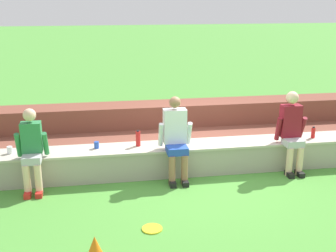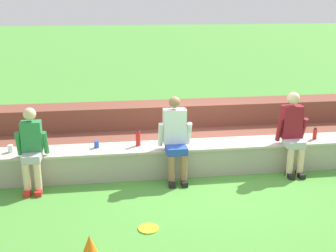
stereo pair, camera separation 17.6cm
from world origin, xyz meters
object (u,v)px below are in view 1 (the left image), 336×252
Objects in this scene: plastic_cup_left_end at (10,150)px; plastic_cup_middle at (97,145)px; water_bottle_mid_left at (313,133)px; person_center at (292,130)px; person_left_of_center at (176,137)px; water_bottle_mid_right at (138,139)px; sports_cone at (95,248)px; person_far_left at (32,149)px; frisbee at (152,229)px.

plastic_cup_middle is at bearing 0.88° from plastic_cup_left_end.
plastic_cup_middle is at bearing 178.69° from water_bottle_mid_left.
person_left_of_center is at bearing -179.80° from person_center.
water_bottle_mid_right is at bearing 0.21° from plastic_cup_middle.
person_center is 4.73× the size of sports_cone.
water_bottle_mid_left is 4.59m from sports_cone.
water_bottle_mid_right reaches higher than plastic_cup_left_end.
person_far_left is 1.07m from plastic_cup_middle.
person_left_of_center is at bearing 1.56° from person_far_left.
person_center reaches higher than frisbee.
person_far_left is 2.28m from person_left_of_center.
water_bottle_mid_right reaches higher than water_bottle_mid_left.
plastic_cup_middle is 0.39× the size of sports_cone.
water_bottle_mid_left is at bearing 31.08° from sports_cone.
person_far_left is 1.73m from water_bottle_mid_right.
sports_cone is (-3.91, -2.36, -0.46)m from water_bottle_mid_left.
plastic_cup_left_end reaches higher than plastic_cup_middle.
plastic_cup_left_end is (-2.09, -0.02, -0.07)m from water_bottle_mid_right.
person_center is 0.60m from water_bottle_mid_left.
plastic_cup_left_end is 2.85m from frisbee.
person_left_of_center reaches higher than frisbee.
person_center is 4.04m from sports_cone.
plastic_cup_left_end is (-2.68, 0.30, -0.17)m from person_left_of_center.
water_bottle_mid_left is (0.53, 0.23, -0.15)m from person_center.
person_left_of_center is 4.69× the size of sports_cone.
plastic_cup_left_end is at bearing 176.42° from person_center.
water_bottle_mid_left is (4.84, 0.30, -0.09)m from person_far_left.
water_bottle_mid_right is (-2.62, 0.32, -0.12)m from person_center.
sports_cone is (1.33, -2.42, -0.42)m from plastic_cup_left_end.
water_bottle_mid_left reaches higher than plastic_cup_middle.
person_center reaches higher than person_left_of_center.
person_far_left is at bearing -178.44° from person_left_of_center.
person_left_of_center is at bearing -14.03° from plastic_cup_middle.
person_center is 3.16m from frisbee.
water_bottle_mid_right is 1.32× the size of water_bottle_mid_left.
person_center is (4.31, 0.07, 0.06)m from person_far_left.
person_center reaches higher than sports_cone.
person_far_left is at bearing -158.72° from plastic_cup_middle.
plastic_cup_left_end is at bearing -179.35° from water_bottle_mid_right.
water_bottle_mid_right is 1.02× the size of frisbee.
person_far_left is at bearing -167.09° from water_bottle_mid_right.
plastic_cup_middle is (-0.70, -0.00, -0.08)m from water_bottle_mid_right.
person_center is 5.15× the size of frisbee.
person_center is at bearing -6.93° from water_bottle_mid_right.
frisbee is (-3.17, -1.81, -0.60)m from water_bottle_mid_left.
person_left_of_center is (2.28, 0.06, 0.05)m from person_far_left.
person_center is at bearing -3.58° from plastic_cup_left_end.
person_center is 5.06× the size of water_bottle_mid_right.
plastic_cup_left_end reaches higher than frisbee.
water_bottle_mid_right is 2.31× the size of plastic_cup_left_end.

